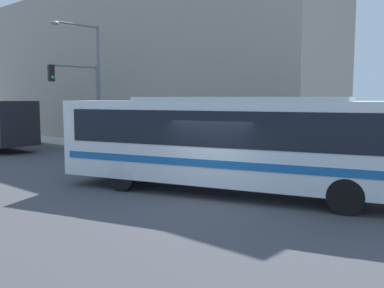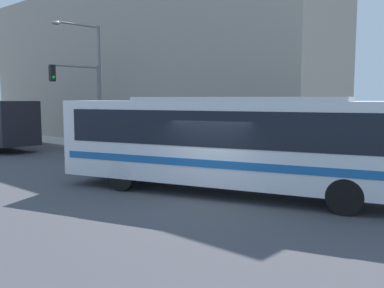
{
  "view_description": "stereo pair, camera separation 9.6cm",
  "coord_description": "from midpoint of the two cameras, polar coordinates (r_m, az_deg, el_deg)",
  "views": [
    {
      "loc": [
        -10.21,
        -8.21,
        3.2
      ],
      "look_at": [
        2.2,
        2.93,
        1.39
      ],
      "focal_mm": 40.0,
      "sensor_mm": 36.0,
      "label": 1
    },
    {
      "loc": [
        -10.15,
        -8.28,
        3.2
      ],
      "look_at": [
        2.2,
        2.93,
        1.39
      ],
      "focal_mm": 40.0,
      "sensor_mm": 36.0,
      "label": 2
    }
  ],
  "objects": [
    {
      "name": "ground_plane",
      "position": [
        13.49,
        3.17,
        -7.56
      ],
      "size": [
        120.0,
        120.0,
        0.0
      ],
      "primitive_type": "plane",
      "color": "#47474C"
    },
    {
      "name": "sidewalk",
      "position": [
        32.65,
        -18.03,
        0.4
      ],
      "size": [
        2.77,
        70.0,
        0.18
      ],
      "color": "#B7B2A8",
      "rests_on": "ground_plane"
    },
    {
      "name": "building_facade",
      "position": [
        31.92,
        -7.87,
        10.36
      ],
      "size": [
        6.0,
        30.29,
        11.13
      ],
      "color": "#9E9384",
      "rests_on": "ground_plane"
    },
    {
      "name": "city_bus",
      "position": [
        14.08,
        6.5,
        0.73
      ],
      "size": [
        6.12,
        12.68,
        3.23
      ],
      "rotation": [
        0.0,
        0.0,
        0.3
      ],
      "color": "silver",
      "rests_on": "ground_plane"
    },
    {
      "name": "fire_hydrant",
      "position": [
        20.5,
        0.98,
        -1.32
      ],
      "size": [
        0.25,
        0.34,
        0.71
      ],
      "color": "red",
      "rests_on": "sidewalk"
    },
    {
      "name": "traffic_light_pole",
      "position": [
        25.9,
        -14.4,
        6.89
      ],
      "size": [
        3.28,
        0.35,
        4.97
      ],
      "color": "slate",
      "rests_on": "sidewalk"
    },
    {
      "name": "parking_meter",
      "position": [
        23.22,
        -6.35,
        0.7
      ],
      "size": [
        0.14,
        0.14,
        1.21
      ],
      "color": "slate",
      "rests_on": "sidewalk"
    },
    {
      "name": "street_lamp",
      "position": [
        26.37,
        -12.94,
        8.98
      ],
      "size": [
        3.17,
        0.28,
        7.28
      ],
      "color": "slate",
      "rests_on": "sidewalk"
    },
    {
      "name": "pedestrian_near_corner",
      "position": [
        27.67,
        -10.4,
        1.51
      ],
      "size": [
        0.34,
        0.34,
        1.63
      ],
      "color": "slate",
      "rests_on": "sidewalk"
    },
    {
      "name": "pedestrian_mid_block",
      "position": [
        25.65,
        -7.41,
        1.28
      ],
      "size": [
        0.34,
        0.34,
        1.69
      ],
      "color": "slate",
      "rests_on": "sidewalk"
    }
  ]
}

